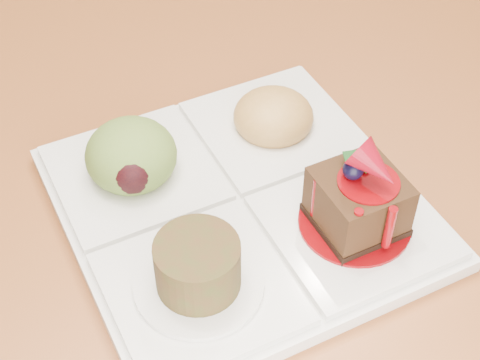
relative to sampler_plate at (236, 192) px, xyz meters
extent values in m
plane|color=brown|center=(0.08, 0.75, -0.77)|extent=(6.00, 6.00, 0.00)
cylinder|color=#321910|center=(0.74, 1.09, -0.58)|extent=(0.03, 0.03, 0.38)
cube|color=white|center=(0.00, 0.00, -0.01)|extent=(0.32, 0.32, 0.01)
cube|color=white|center=(0.08, -0.04, 0.00)|extent=(0.15, 0.15, 0.01)
cube|color=white|center=(-0.04, -0.08, 0.00)|extent=(0.15, 0.15, 0.01)
cube|color=white|center=(-0.07, 0.04, 0.00)|extent=(0.15, 0.15, 0.01)
cube|color=white|center=(0.04, 0.07, 0.00)|extent=(0.15, 0.15, 0.01)
cylinder|color=#730408|center=(0.08, -0.04, 0.00)|extent=(0.08, 0.08, 0.00)
cube|color=black|center=(0.08, -0.04, 0.00)|extent=(0.07, 0.07, 0.01)
cube|color=#331D0E|center=(0.08, -0.04, 0.02)|extent=(0.07, 0.07, 0.04)
cylinder|color=#730408|center=(0.08, -0.04, 0.04)|extent=(0.04, 0.04, 0.00)
sphere|color=black|center=(0.07, -0.04, 0.05)|extent=(0.01, 0.01, 0.01)
cone|color=maroon|center=(0.09, -0.05, 0.06)|extent=(0.05, 0.05, 0.04)
cube|color=#104211|center=(0.08, -0.03, 0.05)|extent=(0.02, 0.02, 0.01)
cube|color=#104211|center=(0.08, -0.03, 0.05)|extent=(0.01, 0.02, 0.01)
cylinder|color=#730408|center=(0.07, -0.07, 0.02)|extent=(0.01, 0.01, 0.04)
cylinder|color=#730408|center=(0.09, -0.07, 0.02)|extent=(0.01, 0.01, 0.04)
cylinder|color=#730408|center=(0.05, -0.04, 0.02)|extent=(0.01, 0.01, 0.03)
cylinder|color=white|center=(-0.04, -0.08, 0.00)|extent=(0.09, 0.09, 0.00)
cylinder|color=#4B2615|center=(-0.04, -0.08, 0.02)|extent=(0.06, 0.06, 0.04)
cylinder|color=#46290F|center=(-0.04, -0.08, 0.03)|extent=(0.05, 0.05, 0.00)
ellipsoid|color=#5B7931|center=(-0.07, 0.04, 0.01)|extent=(0.07, 0.07, 0.05)
ellipsoid|color=black|center=(-0.07, 0.01, 0.02)|extent=(0.03, 0.03, 0.03)
ellipsoid|color=#BB8543|center=(0.04, 0.07, 0.01)|extent=(0.07, 0.07, 0.04)
cube|color=orange|center=(0.06, 0.08, 0.01)|extent=(0.02, 0.02, 0.02)
cube|color=#46821C|center=(0.04, 0.09, 0.01)|extent=(0.02, 0.02, 0.02)
cube|color=orange|center=(0.03, 0.08, 0.01)|extent=(0.02, 0.02, 0.01)
cube|color=#46821C|center=(0.03, 0.07, 0.01)|extent=(0.02, 0.02, 0.02)
cube|color=orange|center=(0.04, 0.06, 0.01)|extent=(0.02, 0.02, 0.02)
cube|color=#46821C|center=(0.05, 0.06, 0.01)|extent=(0.02, 0.02, 0.02)
camera|label=1|loc=(-0.05, -0.37, 0.39)|focal=55.00mm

